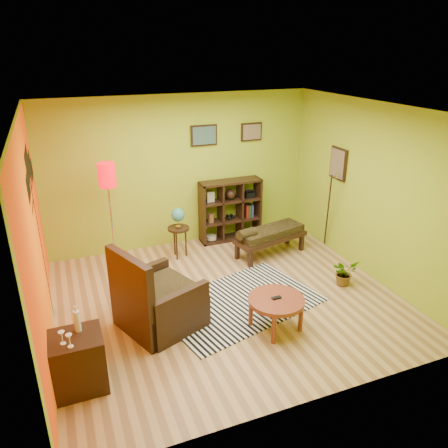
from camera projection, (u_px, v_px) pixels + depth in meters
name	position (u px, v px, depth m)	size (l,w,h in m)	color
ground	(226.00, 298.00, 6.63)	(5.00, 5.00, 0.00)	tan
room_shell	(220.00, 186.00, 5.93)	(5.04, 4.54, 2.82)	#99B624
zebra_rug	(239.00, 302.00, 6.53)	(2.33, 1.49, 0.01)	white
coffee_table	(276.00, 303.00, 5.80)	(0.76, 0.76, 0.48)	brown
armchair	(156.00, 303.00, 5.87)	(1.26, 1.24, 1.19)	black
side_cabinet	(78.00, 361.00, 4.81)	(0.56, 0.51, 0.98)	black
floor_lamp	(108.00, 185.00, 6.89)	(0.28, 0.28, 1.87)	silver
globe_table	(178.00, 220.00, 7.68)	(0.38, 0.38, 0.94)	black
cube_shelf	(231.00, 210.00, 8.46)	(1.20, 0.35, 1.20)	black
bench	(269.00, 235.00, 7.86)	(1.43, 0.78, 0.63)	black
potted_plant	(344.00, 275.00, 6.97)	(0.39, 0.43, 0.34)	#26661E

